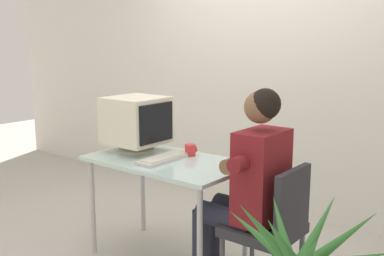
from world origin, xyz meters
TOP-DOWN VIEW (x-y plane):
  - wall_back at (0.30, 1.40)m, footprint 8.00×0.10m
  - desk at (0.00, 0.00)m, footprint 1.11×0.64m
  - crt_monitor at (-0.33, 0.05)m, footprint 0.41×0.39m
  - keyboard at (0.01, -0.01)m, footprint 0.15×0.47m
  - office_chair at (0.85, -0.02)m, footprint 0.41×0.41m
  - person_seated at (0.67, -0.02)m, footprint 0.67×0.55m
  - desk_mug at (0.06, 0.19)m, footprint 0.08×0.09m

SIDE VIEW (x-z plane):
  - office_chair at x=0.85m, z-range 0.07..0.91m
  - desk at x=0.00m, z-range 0.30..1.04m
  - person_seated at x=0.67m, z-range 0.05..1.34m
  - keyboard at x=0.01m, z-range 0.74..0.77m
  - desk_mug at x=0.06m, z-range 0.74..0.82m
  - crt_monitor at x=-0.33m, z-range 0.77..1.17m
  - wall_back at x=0.30m, z-range 0.00..3.00m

